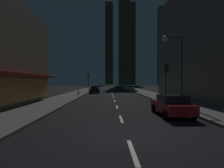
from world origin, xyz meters
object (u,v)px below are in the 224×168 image
at_px(car_parked_near, 172,105).
at_px(fire_hydrant_far_left, 78,93).
at_px(traffic_light_near_right, 166,74).
at_px(traffic_light_far_left, 88,78).
at_px(car_parked_far, 95,90).
at_px(street_lamp_right, 173,53).

xyz_separation_m(car_parked_near, fire_hydrant_far_left, (-9.50, 17.88, -0.29)).
bearing_deg(fire_hydrant_far_left, traffic_light_near_right, -44.23).
bearing_deg(fire_hydrant_far_left, traffic_light_far_left, 87.99).
relative_size(traffic_light_near_right, traffic_light_far_left, 1.00).
bearing_deg(car_parked_near, car_parked_far, 106.51).
height_order(car_parked_near, fire_hydrant_far_left, car_parked_near).
bearing_deg(street_lamp_right, fire_hydrant_far_left, 130.01).
bearing_deg(traffic_light_near_right, car_parked_far, 117.46).
bearing_deg(car_parked_near, traffic_light_near_right, 74.36).
bearing_deg(traffic_light_far_left, car_parked_near, -72.72).
relative_size(car_parked_far, traffic_light_far_left, 1.01).
relative_size(car_parked_far, traffic_light_near_right, 1.01).
relative_size(traffic_light_near_right, street_lamp_right, 0.64).
bearing_deg(fire_hydrant_far_left, street_lamp_right, -49.99).
bearing_deg(car_parked_near, traffic_light_far_left, 107.28).
bearing_deg(traffic_light_far_left, traffic_light_near_right, -63.92).
distance_m(fire_hydrant_far_left, traffic_light_far_left, 11.71).
distance_m(car_parked_near, traffic_light_far_left, 30.74).
height_order(car_parked_far, fire_hydrant_far_left, car_parked_far).
distance_m(traffic_light_near_right, traffic_light_far_left, 25.02).
xyz_separation_m(traffic_light_near_right, street_lamp_right, (-0.12, -2.34, 1.87)).
xyz_separation_m(car_parked_far, traffic_light_near_right, (9.10, -17.51, 2.45)).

